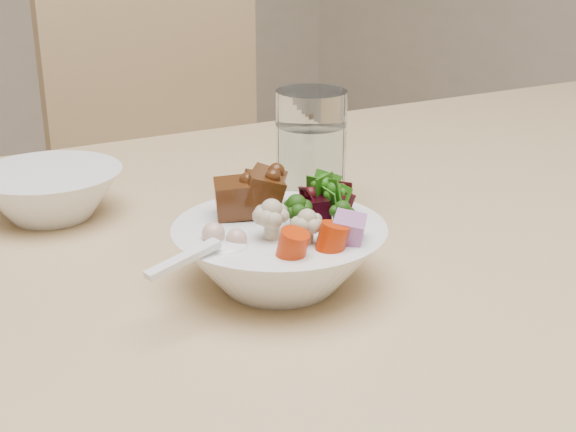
{
  "coord_description": "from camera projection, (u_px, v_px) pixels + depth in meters",
  "views": [
    {
      "loc": [
        -0.44,
        -0.43,
        1.08
      ],
      "look_at": [
        -0.03,
        0.08,
        0.83
      ],
      "focal_mm": 50.0,
      "sensor_mm": 36.0,
      "label": 1
    }
  ],
  "objects": [
    {
      "name": "food_bowl",
      "position": [
        280.0,
        250.0,
        0.71
      ],
      "size": [
        0.19,
        0.19,
        0.1
      ],
      "color": "white",
      "rests_on": "dining_table"
    },
    {
      "name": "water_glass",
      "position": [
        311.0,
        155.0,
        0.88
      ],
      "size": [
        0.08,
        0.08,
        0.13
      ],
      "color": "white",
      "rests_on": "dining_table"
    },
    {
      "name": "chair_far",
      "position": [
        188.0,
        207.0,
        1.56
      ],
      "size": [
        0.48,
        0.48,
        0.97
      ],
      "rotation": [
        0.0,
        0.0,
        -0.1
      ],
      "color": "tan",
      "rests_on": "ground"
    },
    {
      "name": "soup_spoon",
      "position": [
        218.0,
        252.0,
        0.65
      ],
      "size": [
        0.1,
        0.03,
        0.02
      ],
      "rotation": [
        0.0,
        0.0,
        0.04
      ],
      "color": "white",
      "rests_on": "food_bowl"
    },
    {
      "name": "dining_table",
      "position": [
        401.0,
        288.0,
        0.89
      ],
      "size": [
        1.78,
        1.2,
        0.77
      ],
      "rotation": [
        0.0,
        0.0,
        -0.18
      ],
      "color": "tan",
      "rests_on": "ground"
    },
    {
      "name": "side_bowl",
      "position": [
        50.0,
        194.0,
        0.87
      ],
      "size": [
        0.16,
        0.16,
        0.05
      ],
      "primitive_type": null,
      "color": "white",
      "rests_on": "dining_table"
    }
  ]
}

